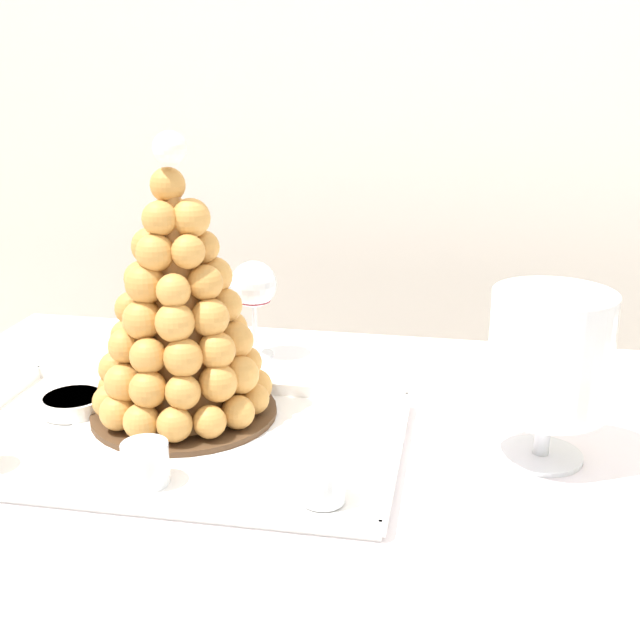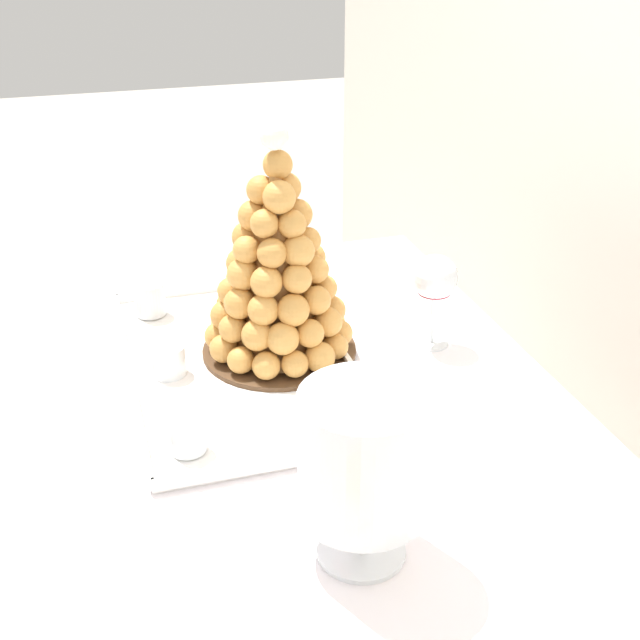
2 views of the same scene
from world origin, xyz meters
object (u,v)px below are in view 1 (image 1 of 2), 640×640
object	(u,v)px
macaron_goblet	(550,354)
croquembouche	(179,313)
wine_glass	(254,288)
creme_brulee_ramekin	(73,403)
dessert_cup_mid_left	(146,465)
dessert_cup_centre	(323,483)
serving_tray	(177,442)

from	to	relation	value
macaron_goblet	croquembouche	bearing A→B (deg)	177.38
macaron_goblet	wine_glass	distance (m)	0.52
wine_glass	creme_brulee_ramekin	bearing A→B (deg)	-124.76
dessert_cup_mid_left	macaron_goblet	size ratio (longest dim) A/B	0.25
wine_glass	macaron_goblet	bearing A→B (deg)	-32.31
croquembouche	macaron_goblet	distance (m)	0.47
dessert_cup_centre	creme_brulee_ramekin	distance (m)	0.41
dessert_cup_mid_left	croquembouche	bearing A→B (deg)	95.75
croquembouche	wine_glass	world-z (taller)	croquembouche
creme_brulee_ramekin	wine_glass	size ratio (longest dim) A/B	0.55
serving_tray	macaron_goblet	bearing A→B (deg)	6.55
wine_glass	dessert_cup_centre	bearing A→B (deg)	-66.32
dessert_cup_centre	macaron_goblet	bearing A→B (deg)	33.42
dessert_cup_mid_left	serving_tray	bearing A→B (deg)	91.29
dessert_cup_centre	macaron_goblet	xyz separation A→B (m)	(0.24, 0.16, 0.11)
dessert_cup_mid_left	wine_glass	size ratio (longest dim) A/B	0.34
macaron_goblet	wine_glass	size ratio (longest dim) A/B	1.36
croquembouche	dessert_cup_centre	bearing A→B (deg)	-39.18
serving_tray	creme_brulee_ramekin	xyz separation A→B (m)	(-0.17, 0.06, 0.01)
creme_brulee_ramekin	macaron_goblet	size ratio (longest dim) A/B	0.41
dessert_cup_centre	macaron_goblet	world-z (taller)	macaron_goblet
dessert_cup_mid_left	creme_brulee_ramekin	distance (m)	0.24
croquembouche	dessert_cup_mid_left	xyz separation A→B (m)	(0.02, -0.18, -0.12)
croquembouche	creme_brulee_ramekin	world-z (taller)	croquembouche
serving_tray	croquembouche	bearing A→B (deg)	102.13
dessert_cup_mid_left	creme_brulee_ramekin	xyz separation A→B (m)	(-0.17, 0.17, -0.01)
dessert_cup_centre	creme_brulee_ramekin	xyz separation A→B (m)	(-0.38, 0.17, -0.01)
creme_brulee_ramekin	macaron_goblet	world-z (taller)	macaron_goblet
wine_glass	croquembouche	bearing A→B (deg)	-97.29
dessert_cup_centre	creme_brulee_ramekin	world-z (taller)	dessert_cup_centre
croquembouche	wine_glass	size ratio (longest dim) A/B	2.37
macaron_goblet	wine_glass	bearing A→B (deg)	147.69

